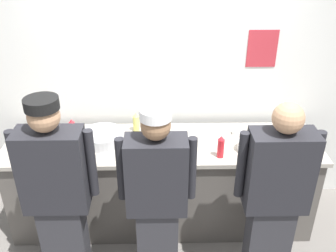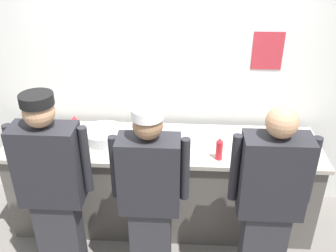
{
  "view_description": "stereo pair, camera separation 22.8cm",
  "coord_description": "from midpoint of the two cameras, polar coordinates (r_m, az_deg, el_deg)",
  "views": [
    {
      "loc": [
        0.0,
        -2.61,
        2.76
      ],
      "look_at": [
        0.06,
        0.37,
        1.13
      ],
      "focal_mm": 40.4,
      "sensor_mm": 36.0,
      "label": 1
    },
    {
      "loc": [
        0.23,
        -2.61,
        2.76
      ],
      "look_at": [
        0.06,
        0.37,
        1.13
      ],
      "focal_mm": 40.4,
      "sensor_mm": 36.0,
      "label": 2
    }
  ],
  "objects": [
    {
      "name": "plate_stack_rear",
      "position": [
        3.52,
        -14.42,
        -3.08
      ],
      "size": [
        0.23,
        0.23,
        0.05
      ],
      "color": "white",
      "rests_on": "prep_counter"
    },
    {
      "name": "wall_back",
      "position": [
        3.77,
        1.38,
        7.84
      ],
      "size": [
        4.59,
        0.11,
        2.83
      ],
      "color": "silver",
      "rests_on": "ground"
    },
    {
      "name": "deli_cup",
      "position": [
        3.78,
        -14.76,
        -0.44
      ],
      "size": [
        0.09,
        0.09,
        0.09
      ],
      "primitive_type": "cylinder",
      "color": "white",
      "rests_on": "prep_counter"
    },
    {
      "name": "mixing_bowl_steel",
      "position": [
        3.59,
        -7.93,
        -1.31
      ],
      "size": [
        0.39,
        0.39,
        0.1
      ],
      "primitive_type": "cylinder",
      "color": "#B7BABF",
      "rests_on": "prep_counter"
    },
    {
      "name": "chef_near_left",
      "position": [
        3.06,
        -14.93,
        -9.25
      ],
      "size": [
        0.62,
        0.24,
        1.73
      ],
      "color": "#2D2D33",
      "rests_on": "ground"
    },
    {
      "name": "ramekin_green_sauce",
      "position": [
        3.69,
        12.44,
        -1.28
      ],
      "size": [
        0.1,
        0.1,
        0.04
      ],
      "color": "white",
      "rests_on": "prep_counter"
    },
    {
      "name": "ramekin_yellow_sauce",
      "position": [
        3.61,
        18.28,
        -2.9
      ],
      "size": [
        0.11,
        0.11,
        0.05
      ],
      "color": "white",
      "rests_on": "prep_counter"
    },
    {
      "name": "chef_center",
      "position": [
        2.96,
        -0.5,
        -10.82
      ],
      "size": [
        0.6,
        0.24,
        1.65
      ],
      "color": "#2D2D33",
      "rests_on": "ground"
    },
    {
      "name": "squeeze_bottle_secondary",
      "position": [
        3.28,
        9.72,
        -3.48
      ],
      "size": [
        0.06,
        0.06,
        0.21
      ],
      "color": "red",
      "rests_on": "prep_counter"
    },
    {
      "name": "sheet_tray",
      "position": [
        3.51,
        -0.12,
        -2.42
      ],
      "size": [
        0.54,
        0.4,
        0.02
      ],
      "primitive_type": "cube",
      "rotation": [
        0.0,
        0.0,
        0.17
      ],
      "color": "#B7BABF",
      "rests_on": "prep_counter"
    },
    {
      "name": "squeeze_bottle_primary",
      "position": [
        3.69,
        -2.73,
        0.69
      ],
      "size": [
        0.06,
        0.06,
        0.2
      ],
      "color": "#E5E066",
      "rests_on": "prep_counter"
    },
    {
      "name": "squeeze_bottle_spare",
      "position": [
        3.71,
        -12.12,
        0.11
      ],
      "size": [
        0.06,
        0.06,
        0.19
      ],
      "color": "red",
      "rests_on": "prep_counter"
    },
    {
      "name": "ramekin_red_sauce",
      "position": [
        3.64,
        -17.6,
        -2.54
      ],
      "size": [
        0.1,
        0.1,
        0.04
      ],
      "color": "white",
      "rests_on": "prep_counter"
    },
    {
      "name": "ground_plane",
      "position": [
        3.8,
        0.58,
        -17.82
      ],
      "size": [
        9.0,
        9.0,
        0.0
      ],
      "primitive_type": "plane",
      "color": "slate"
    },
    {
      "name": "chef_far_right",
      "position": [
        3.01,
        17.12,
        -11.06
      ],
      "size": [
        0.62,
        0.24,
        1.69
      ],
      "color": "#2D2D33",
      "rests_on": "ground"
    },
    {
      "name": "plate_stack_front",
      "position": [
        3.44,
        14.04,
        -3.44
      ],
      "size": [
        0.21,
        0.21,
        0.1
      ],
      "color": "white",
      "rests_on": "prep_counter"
    },
    {
      "name": "prep_counter",
      "position": [
        3.79,
        0.92,
        -8.54
      ],
      "size": [
        2.93,
        0.76,
        0.93
      ],
      "color": "#56514C",
      "rests_on": "ground"
    },
    {
      "name": "ramekin_orange_sauce",
      "position": [
        3.65,
        20.55,
        -3.03
      ],
      "size": [
        0.1,
        0.1,
        0.04
      ],
      "color": "white",
      "rests_on": "prep_counter"
    }
  ]
}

